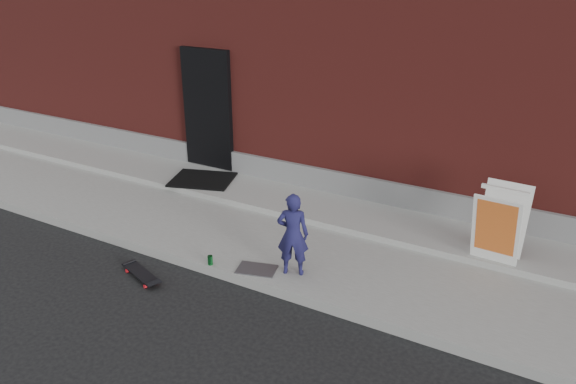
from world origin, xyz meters
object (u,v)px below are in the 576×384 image
Objects in this scene: skateboard at (141,273)px; child at (293,234)px; pizza_sign at (500,224)px; soda_can at (210,260)px.

child is at bearing 26.59° from skateboard.
pizza_sign is at bearing 30.97° from skateboard.
child is 8.68× the size of soda_can.
pizza_sign is at bearing 29.73° from soda_can.
soda_can is at bearing -150.27° from pizza_sign.
pizza_sign reaches higher than skateboard.
skateboard is at bearing -149.03° from pizza_sign.
skateboard is at bearing 4.69° from child.
soda_can is (0.76, 0.55, 0.15)m from skateboard.
pizza_sign reaches higher than soda_can.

